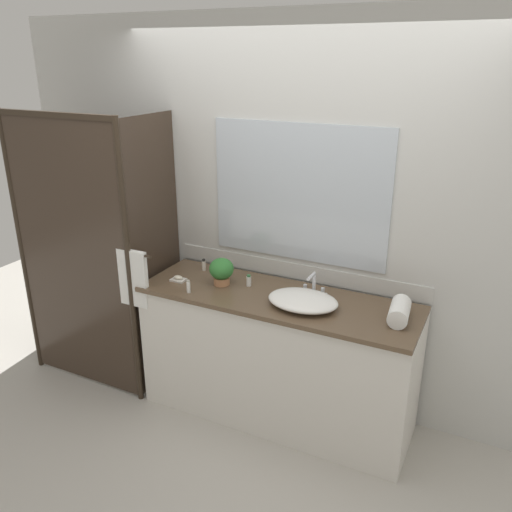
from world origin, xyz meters
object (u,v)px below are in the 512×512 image
(faucet, at_px, (313,288))
(amenity_bottle_shampoo, at_px, (188,287))
(soap_dish, at_px, (178,279))
(sink_basin, at_px, (303,300))
(amenity_bottle_lotion, at_px, (204,265))
(rolled_towel_near_edge, at_px, (399,311))
(potted_plant, at_px, (221,270))
(amenity_bottle_conditioner, at_px, (249,281))

(faucet, distance_m, amenity_bottle_shampoo, 0.80)
(faucet, relative_size, amenity_bottle_shampoo, 1.96)
(faucet, distance_m, soap_dish, 0.92)
(sink_basin, height_order, amenity_bottle_lotion, amenity_bottle_lotion)
(soap_dish, bearing_deg, rolled_towel_near_edge, 3.46)
(faucet, xyz_separation_m, soap_dish, (-0.90, -0.19, -0.04))
(rolled_towel_near_edge, bearing_deg, faucet, 169.57)
(potted_plant, xyz_separation_m, rolled_towel_near_edge, (1.17, 0.01, -0.04))
(sink_basin, relative_size, rolled_towel_near_edge, 1.78)
(potted_plant, bearing_deg, amenity_bottle_conditioner, 18.34)
(sink_basin, distance_m, amenity_bottle_shampoo, 0.75)
(amenity_bottle_conditioner, xyz_separation_m, amenity_bottle_lotion, (-0.41, 0.10, 0.00))
(amenity_bottle_shampoo, xyz_separation_m, amenity_bottle_lotion, (-0.11, 0.36, -0.00))
(soap_dish, bearing_deg, potted_plant, 15.27)
(amenity_bottle_conditioner, relative_size, rolled_towel_near_edge, 0.32)
(amenity_bottle_lotion, xyz_separation_m, rolled_towel_near_edge, (1.41, -0.15, 0.02))
(sink_basin, distance_m, potted_plant, 0.61)
(potted_plant, bearing_deg, amenity_bottle_lotion, 146.64)
(sink_basin, distance_m, amenity_bottle_conditioner, 0.45)
(potted_plant, xyz_separation_m, amenity_bottle_conditioner, (0.17, 0.06, -0.06))
(amenity_bottle_shampoo, relative_size, amenity_bottle_lotion, 1.01)
(amenity_bottle_conditioner, bearing_deg, amenity_bottle_lotion, 166.60)
(potted_plant, height_order, rolled_towel_near_edge, potted_plant)
(faucet, xyz_separation_m, amenity_bottle_shampoo, (-0.73, -0.32, -0.01))
(faucet, height_order, amenity_bottle_conditioner, faucet)
(rolled_towel_near_edge, bearing_deg, amenity_bottle_shampoo, -170.47)
(sink_basin, distance_m, faucet, 0.18)
(amenity_bottle_conditioner, xyz_separation_m, rolled_towel_near_edge, (1.00, -0.05, 0.02))
(sink_basin, height_order, amenity_bottle_conditioner, same)
(amenity_bottle_shampoo, height_order, amenity_bottle_conditioner, amenity_bottle_shampoo)
(sink_basin, xyz_separation_m, faucet, (-0.00, 0.18, 0.01))
(potted_plant, distance_m, amenity_bottle_conditioner, 0.19)
(amenity_bottle_conditioner, distance_m, amenity_bottle_lotion, 0.42)
(potted_plant, bearing_deg, soap_dish, -164.73)
(faucet, xyz_separation_m, rolled_towel_near_edge, (0.56, -0.10, 0.01))
(faucet, bearing_deg, soap_dish, -167.94)
(faucet, relative_size, amenity_bottle_lotion, 1.99)
(amenity_bottle_shampoo, distance_m, amenity_bottle_conditioner, 0.40)
(potted_plant, height_order, amenity_bottle_lotion, potted_plant)
(potted_plant, xyz_separation_m, amenity_bottle_lotion, (-0.23, 0.15, -0.06))
(amenity_bottle_lotion, bearing_deg, amenity_bottle_shampoo, -73.36)
(soap_dish, relative_size, rolled_towel_near_edge, 0.41)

